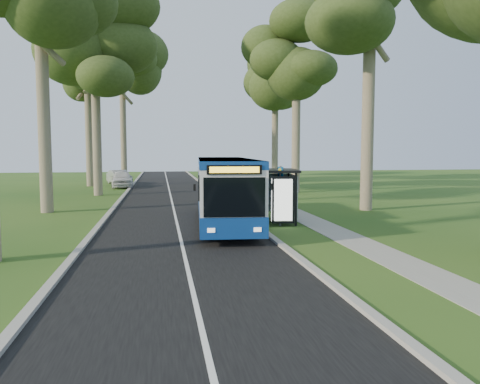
% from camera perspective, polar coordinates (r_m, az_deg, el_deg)
% --- Properties ---
extents(ground, '(120.00, 120.00, 0.00)m').
position_cam_1_polar(ground, '(20.08, 2.65, -4.77)').
color(ground, '#264D18').
rests_on(ground, ground).
extents(road, '(7.00, 100.00, 0.02)m').
position_cam_1_polar(road, '(29.53, -8.19, -1.65)').
color(road, black).
rests_on(road, ground).
extents(kerb_east, '(0.25, 100.00, 0.12)m').
position_cam_1_polar(kerb_east, '(29.82, -1.45, -1.44)').
color(kerb_east, '#9E9B93').
rests_on(kerb_east, ground).
extents(kerb_west, '(0.25, 100.00, 0.12)m').
position_cam_1_polar(kerb_west, '(29.65, -14.97, -1.65)').
color(kerb_west, '#9E9B93').
rests_on(kerb_west, ground).
extents(centre_line, '(0.12, 100.00, 0.00)m').
position_cam_1_polar(centre_line, '(29.53, -8.19, -1.63)').
color(centre_line, white).
rests_on(centre_line, road).
extents(footpath, '(1.50, 100.00, 0.02)m').
position_cam_1_polar(footpath, '(30.40, 4.16, -1.43)').
color(footpath, gray).
rests_on(footpath, ground).
extents(bus, '(3.29, 11.68, 3.06)m').
position_cam_1_polar(bus, '(21.90, -1.88, 0.22)').
color(bus, silver).
rests_on(bus, ground).
extents(bus_stop_sign, '(0.17, 0.37, 2.74)m').
position_cam_1_polar(bus_stop_sign, '(21.35, 4.95, 0.38)').
color(bus_stop_sign, gray).
rests_on(bus_stop_sign, ground).
extents(bus_shelter, '(1.99, 3.15, 2.54)m').
position_cam_1_polar(bus_shelter, '(22.13, 5.47, 0.79)').
color(bus_shelter, black).
rests_on(bus_shelter, ground).
extents(litter_bin, '(0.60, 0.60, 1.05)m').
position_cam_1_polar(litter_bin, '(25.30, 1.31, -1.53)').
color(litter_bin, black).
rests_on(litter_bin, ground).
extents(car_white, '(2.29, 4.88, 1.61)m').
position_cam_1_polar(car_white, '(45.29, -14.18, 1.56)').
color(car_white, silver).
rests_on(car_white, ground).
extents(car_silver, '(3.02, 4.67, 1.45)m').
position_cam_1_polar(car_silver, '(49.87, -14.52, 1.76)').
color(car_silver, '#B1B3B9').
rests_on(car_silver, ground).
extents(tree_west_b, '(5.20, 5.20, 15.32)m').
position_cam_1_polar(tree_west_b, '(29.14, -23.23, 20.41)').
color(tree_west_b, '#7A6B56').
rests_on(tree_west_b, ground).
extents(tree_west_c, '(5.20, 5.20, 15.00)m').
position_cam_1_polar(tree_west_c, '(38.41, -17.32, 16.35)').
color(tree_west_c, '#7A6B56').
rests_on(tree_west_c, ground).
extents(tree_west_d, '(5.20, 5.20, 15.95)m').
position_cam_1_polar(tree_west_d, '(48.54, -18.15, 14.72)').
color(tree_west_d, '#7A6B56').
rests_on(tree_west_d, ground).
extents(tree_west_e, '(5.20, 5.20, 16.83)m').
position_cam_1_polar(tree_west_e, '(58.19, -14.17, 13.79)').
color(tree_west_e, '#7A6B56').
rests_on(tree_west_e, ground).
extents(tree_east_c, '(5.20, 5.20, 15.66)m').
position_cam_1_polar(tree_east_c, '(39.78, 6.95, 16.85)').
color(tree_east_c, '#7A6B56').
rests_on(tree_east_c, ground).
extents(tree_east_d, '(5.20, 5.20, 15.55)m').
position_cam_1_polar(tree_east_d, '(51.47, 4.33, 14.05)').
color(tree_east_d, '#7A6B56').
rests_on(tree_east_d, ground).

